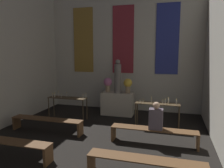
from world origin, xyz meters
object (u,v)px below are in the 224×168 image
Objects in this scene: altar at (118,104)px; pew_back_left at (47,122)px; flower_vase_left at (108,83)px; pew_third_left at (6,144)px; pew_third_right at (145,164)px; candle_rack_right at (157,106)px; pew_back_right at (154,132)px; flower_vase_right at (128,84)px; candle_rack_left at (67,100)px; person_seated at (156,117)px; statue at (118,77)px.

altar is 0.54× the size of pew_back_left.
flower_vase_left reaches higher than pew_third_left.
pew_third_right is (1.62, -4.12, -0.12)m from altar.
candle_rack_right reaches higher than altar.
pew_third_left is 1.00× the size of pew_back_right.
flower_vase_right reaches higher than pew_back_right.
pew_third_right is (3.22, -3.05, -0.38)m from candle_rack_left.
pew_back_right is at bearing 0.00° from pew_back_left.
altar is 2.95m from person_seated.
person_seated is (0.06, -1.35, 0.04)m from candle_rack_right.
pew_third_left is (-1.62, -4.12, -1.16)m from statue.
pew_third_right is at bearing -90.00° from pew_back_right.
statue is at bearing 146.35° from candle_rack_right.
person_seated is (3.28, 1.70, 0.42)m from pew_third_left.
candle_rack_left is at bearing 89.84° from pew_third_left.
statue is at bearing 56.22° from pew_back_left.
pew_third_right is (0.01, -3.05, -0.38)m from candle_rack_right.
flower_vase_right is at bearing 116.72° from pew_back_right.
pew_third_left is 1.00× the size of pew_back_left.
candle_rack_right is at bearing -41.56° from flower_vase_right.
person_seated reaches higher than pew_third_right.
candle_rack_right reaches higher than pew_third_left.
candle_rack_left is 4.46m from pew_third_right.
altar is 0.88m from flower_vase_left.
candle_rack_left is at bearing 157.29° from pew_back_right.
statue is 4.57m from pew_third_right.
candle_rack_right is (2.00, -1.07, -0.52)m from flower_vase_left.
pew_third_right is 1.70m from pew_back_right.
pew_third_left and pew_third_right have the same top height.
altar reaches higher than pew_back_left.
candle_rack_right is (1.60, -1.07, 0.26)m from altar.
statue is at bearing 68.58° from pew_third_left.
person_seated is (3.28, -0.00, 0.42)m from pew_back_left.
flower_vase_left is 3.21m from person_seated.
altar is 2.20× the size of flower_vase_left.
pew_back_left is at bearing -116.72° from flower_vase_left.
pew_third_right is (1.62, -4.12, -1.16)m from statue.
candle_rack_left is (-1.21, -1.07, -0.52)m from flower_vase_left.
flower_vase_left is at bearing 41.47° from candle_rack_left.
pew_back_left is 1.00× the size of pew_back_right.
pew_third_right is at bearing -63.92° from flower_vase_left.
statue is at bearing 33.59° from candle_rack_left.
flower_vase_right is (0.40, -0.00, -0.25)m from statue.
candle_rack_right is at bearing -0.00° from candle_rack_left.
flower_vase_right is at bearing 117.62° from person_seated.
pew_third_right is 3.12× the size of person_seated.
flower_vase_right is at bearing 28.00° from candle_rack_left.
flower_vase_left is at bearing 63.28° from pew_back_left.
flower_vase_right is at bearing -0.00° from statue.
statue is (0.00, 0.00, 1.04)m from altar.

